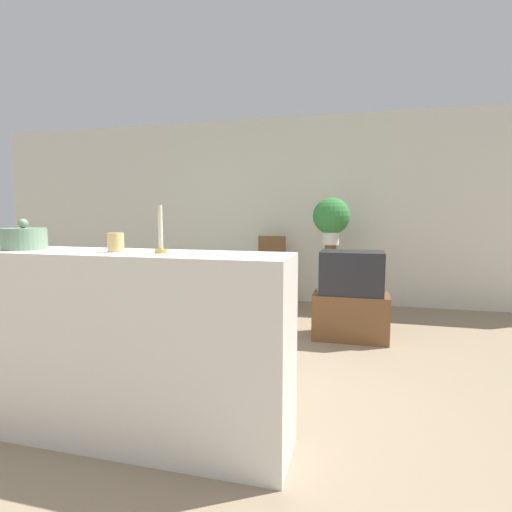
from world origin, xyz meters
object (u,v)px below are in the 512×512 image
object	(u,v)px
wooden_chair	(270,269)
couch	(149,309)
television	(351,272)
potted_plant	(331,217)
decorative_bowl	(24,238)

from	to	relation	value
wooden_chair	couch	bearing A→B (deg)	-119.02
wooden_chair	television	bearing A→B (deg)	-47.01
wooden_chair	potted_plant	bearing A→B (deg)	-13.64
couch	decorative_bowl	distance (m)	1.98
television	potted_plant	bearing A→B (deg)	105.63
television	decorative_bowl	distance (m)	2.97
couch	potted_plant	world-z (taller)	potted_plant
wooden_chair	potted_plant	world-z (taller)	potted_plant
wooden_chair	decorative_bowl	distance (m)	3.61
couch	television	size ratio (longest dim) A/B	2.51
television	potted_plant	distance (m)	1.18
potted_plant	decorative_bowl	world-z (taller)	potted_plant
couch	wooden_chair	world-z (taller)	wooden_chair
television	decorative_bowl	bearing A→B (deg)	-129.59
couch	decorative_bowl	size ratio (longest dim) A/B	6.49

